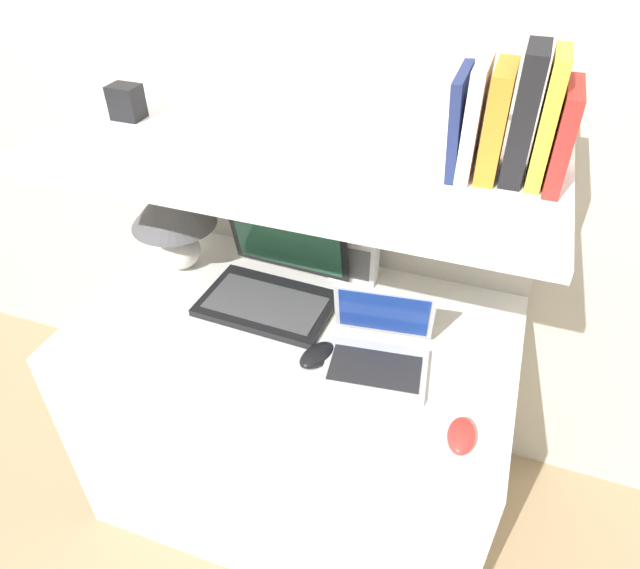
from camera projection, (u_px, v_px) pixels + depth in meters
wall_back at (344, 107)px, 1.56m from camera, size 6.00×0.05×2.40m
desk at (297, 416)px, 1.76m from camera, size 1.18×0.69×0.74m
back_riser at (335, 289)px, 1.89m from camera, size 1.18×0.04×1.20m
shelf at (300, 150)px, 1.30m from camera, size 1.18×0.62×0.03m
table_lamp at (173, 212)px, 1.64m from camera, size 0.25×0.25×0.29m
laptop_large at (274, 282)px, 1.60m from camera, size 0.37×0.31×0.25m
laptop_small at (378, 350)px, 1.40m from camera, size 0.28×0.25×0.18m
computer_mouse at (317, 355)px, 1.42m from camera, size 0.10×0.12×0.03m
second_mouse at (461, 436)px, 1.23m from camera, size 0.06×0.10×0.03m
router_box at (354, 258)px, 1.66m from camera, size 0.14×0.06×0.15m
book_red at (563, 136)px, 1.09m from camera, size 0.03×0.17×0.19m
book_yellow at (548, 119)px, 1.08m from camera, size 0.03×0.14×0.25m
book_black at (524, 115)px, 1.09m from camera, size 0.04×0.13×0.25m
book_orange at (496, 122)px, 1.11m from camera, size 0.04×0.15×0.21m
book_white at (475, 117)px, 1.12m from camera, size 0.03×0.18×0.22m
book_navy at (460, 121)px, 1.14m from camera, size 0.03×0.17×0.20m
shelf_gadget at (126, 102)px, 1.39m from camera, size 0.07×0.06×0.08m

